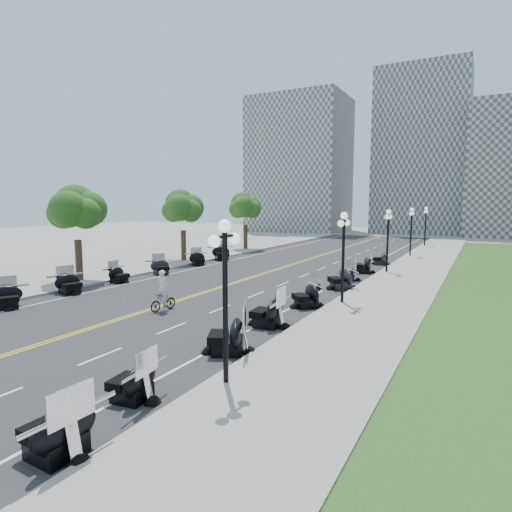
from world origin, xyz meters
The scene contains 51 objects.
ground centered at (0.00, 0.00, 0.00)m, with size 160.00×160.00×0.00m, color gray.
road centered at (0.00, 10.00, 0.00)m, with size 16.00×90.00×0.01m, color #333335.
centerline_yellow_a centered at (-0.12, 10.00, 0.01)m, with size 0.12×90.00×0.00m, color yellow.
centerline_yellow_b centered at (0.12, 10.00, 0.01)m, with size 0.12×90.00×0.00m, color yellow.
edge_line_north centered at (6.40, 10.00, 0.01)m, with size 0.12×90.00×0.00m, color white.
edge_line_south centered at (-6.40, 10.00, 0.01)m, with size 0.12×90.00×0.00m, color white.
lane_dash_4 centered at (3.20, -8.00, 0.01)m, with size 0.12×2.00×0.00m, color white.
lane_dash_5 centered at (3.20, -4.00, 0.01)m, with size 0.12×2.00×0.00m, color white.
lane_dash_6 centered at (3.20, 0.00, 0.01)m, with size 0.12×2.00×0.00m, color white.
lane_dash_7 centered at (3.20, 4.00, 0.01)m, with size 0.12×2.00×0.00m, color white.
lane_dash_8 centered at (3.20, 8.00, 0.01)m, with size 0.12×2.00×0.00m, color white.
lane_dash_9 centered at (3.20, 12.00, 0.01)m, with size 0.12×2.00×0.00m, color white.
lane_dash_10 centered at (3.20, 16.00, 0.01)m, with size 0.12×2.00×0.00m, color white.
lane_dash_11 centered at (3.20, 20.00, 0.01)m, with size 0.12×2.00×0.00m, color white.
lane_dash_12 centered at (3.20, 24.00, 0.01)m, with size 0.12×2.00×0.00m, color white.
lane_dash_13 centered at (3.20, 28.00, 0.01)m, with size 0.12×2.00×0.00m, color white.
lane_dash_14 centered at (3.20, 32.00, 0.01)m, with size 0.12×2.00×0.00m, color white.
lane_dash_15 centered at (3.20, 36.00, 0.01)m, with size 0.12×2.00×0.00m, color white.
lane_dash_16 centered at (3.20, 40.00, 0.01)m, with size 0.12×2.00×0.00m, color white.
lane_dash_17 centered at (3.20, 44.00, 0.01)m, with size 0.12×2.00×0.00m, color white.
lane_dash_18 centered at (3.20, 48.00, 0.01)m, with size 0.12×2.00×0.00m, color white.
lane_dash_19 centered at (3.20, 52.00, 0.01)m, with size 0.12×2.00×0.00m, color white.
sidewalk_north centered at (10.50, 10.00, 0.07)m, with size 5.00×90.00×0.15m, color #9E9991.
sidewalk_south centered at (-10.50, 10.00, 0.07)m, with size 5.00×90.00×0.15m, color #9E9991.
distant_block_a centered at (-18.00, 62.00, 13.00)m, with size 18.00×14.00×26.00m, color gray.
distant_block_b centered at (4.00, 68.00, 15.00)m, with size 16.00×12.00×30.00m, color gray.
street_lamp_1 centered at (8.60, -8.00, 2.60)m, with size 0.50×1.20×4.90m, color black, non-canonical shape.
street_lamp_2 centered at (8.60, 4.00, 2.60)m, with size 0.50×1.20×4.90m, color black, non-canonical shape.
street_lamp_3 centered at (8.60, 16.00, 2.60)m, with size 0.50×1.20×4.90m, color black, non-canonical shape.
street_lamp_4 centered at (8.60, 28.00, 2.60)m, with size 0.50×1.20×4.90m, color black, non-canonical shape.
street_lamp_5 centered at (8.60, 40.00, 2.60)m, with size 0.50×1.20×4.90m, color black, non-canonical shape.
tree_2 centered at (-10.00, 2.00, 4.75)m, with size 4.80×4.80×9.20m, color #235619, non-canonical shape.
tree_3 centered at (-10.00, 14.00, 4.75)m, with size 4.80×4.80×9.20m, color #235619, non-canonical shape.
tree_4 centered at (-10.00, 26.00, 4.75)m, with size 4.80×4.80×9.20m, color #235619, non-canonical shape.
motorcycle_n_2 centered at (7.24, -12.84, 0.70)m, with size 2.01×2.01×1.41m, color black, non-canonical shape.
motorcycle_n_3 centered at (6.74, -10.04, 0.63)m, with size 1.79×1.79×1.25m, color black, non-canonical shape.
motorcycle_n_4 centered at (7.12, -5.52, 0.77)m, with size 2.20×2.20×1.54m, color black, non-canonical shape.
motorcycle_n_5 centered at (6.87, -1.70, 0.76)m, with size 2.17×2.17×1.52m, color black, non-canonical shape.
motorcycle_n_6 centered at (7.09, 2.48, 0.72)m, with size 2.06×2.06×1.44m, color black, non-canonical shape.
motorcycle_n_7 centered at (7.26, 8.13, 0.78)m, with size 2.22×2.22×1.55m, color black, non-canonical shape.
motorcycle_n_8 centered at (6.76, 11.51, 0.66)m, with size 1.90×1.90×1.33m, color black, non-canonical shape.
motorcycle_n_9 centered at (6.87, 15.33, 0.72)m, with size 2.07×2.07×1.45m, color black, non-canonical shape.
motorcycle_n_10 centered at (7.13, 20.68, 0.66)m, with size 1.88×1.88×1.31m, color black, non-canonical shape.
motorcycle_s_4 centered at (-6.86, -5.21, 0.68)m, with size 1.93×1.93×1.35m, color black, non-canonical shape.
motorcycle_s_5 centered at (-7.07, -1.15, 0.70)m, with size 1.99×1.99×1.39m, color black, non-canonical shape.
motorcycle_s_6 centered at (-7.19, 3.02, 0.63)m, with size 1.79×1.79×1.26m, color black, non-canonical shape.
motorcycle_s_7 centered at (-6.94, 7.14, 0.66)m, with size 1.88×1.88×1.31m, color black, non-canonical shape.
motorcycle_s_8 centered at (-7.28, 12.52, 0.65)m, with size 1.85×1.85×1.29m, color black, non-canonical shape.
motorcycle_s_9 centered at (-7.30, 16.49, 0.78)m, with size 2.24×2.24×1.57m, color black, non-canonical shape.
bicycle centered at (0.80, -1.71, 0.48)m, with size 0.45×1.61×0.97m, color #A51414.
cyclist_rider centered at (0.80, -1.71, 1.87)m, with size 0.66×0.43×1.81m, color white.
Camera 1 is at (15.30, -18.57, 5.57)m, focal length 30.00 mm.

